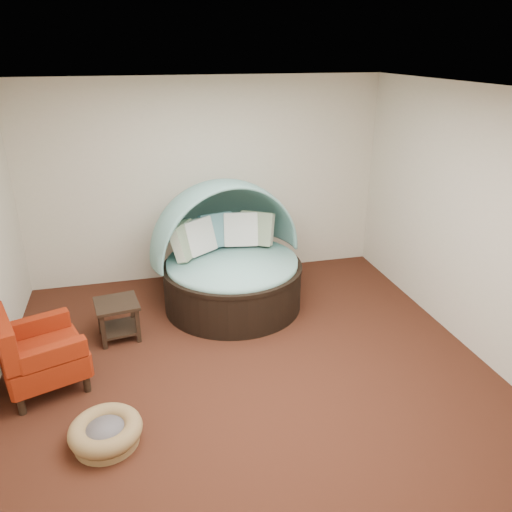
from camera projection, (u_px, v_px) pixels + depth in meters
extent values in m
plane|color=#462114|center=(248.00, 368.00, 5.27)|extent=(5.00, 5.00, 0.00)
plane|color=beige|center=(206.00, 181.00, 6.96)|extent=(5.00, 0.00, 5.00)
plane|color=beige|center=(360.00, 423.00, 2.49)|extent=(5.00, 0.00, 5.00)
plane|color=beige|center=(476.00, 224.00, 5.29)|extent=(0.00, 5.00, 5.00)
plane|color=white|center=(246.00, 90.00, 4.18)|extent=(5.00, 5.00, 0.00)
cylinder|color=black|center=(233.00, 287.00, 6.45)|extent=(2.10, 2.10, 0.54)
cylinder|color=black|center=(232.00, 266.00, 6.34)|extent=(2.13, 2.13, 0.05)
cylinder|color=#91D5CA|center=(232.00, 264.00, 6.32)|extent=(1.99, 1.99, 0.12)
cube|color=#36643E|center=(185.00, 241.00, 6.25)|extent=(0.45, 0.51, 0.47)
cube|color=white|center=(199.00, 237.00, 6.39)|extent=(0.51, 0.47, 0.47)
cube|color=#5C94A0|center=(217.00, 230.00, 6.61)|extent=(0.49, 0.35, 0.47)
cube|color=white|center=(241.00, 229.00, 6.64)|extent=(0.48, 0.32, 0.47)
cube|color=#36643E|center=(257.00, 228.00, 6.68)|extent=(0.52, 0.45, 0.47)
cylinder|color=olive|center=(107.00, 439.00, 4.27)|extent=(0.72, 0.72, 0.06)
torus|color=olive|center=(106.00, 430.00, 4.23)|extent=(0.82, 0.82, 0.16)
cylinder|color=#5C575B|center=(106.00, 432.00, 4.24)|extent=(0.49, 0.49, 0.09)
cylinder|color=black|center=(21.00, 406.00, 4.58)|extent=(0.09, 0.09, 0.18)
cylinder|color=black|center=(10.00, 373.00, 5.04)|extent=(0.09, 0.09, 0.18)
cylinder|color=black|center=(87.00, 383.00, 4.89)|extent=(0.09, 0.09, 0.18)
cylinder|color=black|center=(71.00, 354.00, 5.35)|extent=(0.09, 0.09, 0.18)
cube|color=maroon|center=(44.00, 359.00, 4.88)|extent=(0.95, 0.95, 0.26)
cube|color=maroon|center=(4.00, 338.00, 4.59)|extent=(0.38, 0.75, 0.44)
cube|color=maroon|center=(54.00, 354.00, 4.57)|extent=(0.60, 0.31, 0.18)
cube|color=maroon|center=(39.00, 325.00, 5.07)|extent=(0.60, 0.31, 0.18)
cube|color=black|center=(116.00, 304.00, 5.67)|extent=(0.54, 0.54, 0.04)
cube|color=black|center=(119.00, 328.00, 5.79)|extent=(0.47, 0.47, 0.03)
cube|color=black|center=(103.00, 332.00, 5.53)|extent=(0.05, 0.05, 0.42)
cube|color=black|center=(100.00, 317.00, 5.85)|extent=(0.05, 0.05, 0.42)
cube|color=black|center=(138.00, 326.00, 5.66)|extent=(0.05, 0.05, 0.42)
cube|color=black|center=(132.00, 311.00, 5.98)|extent=(0.05, 0.05, 0.42)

